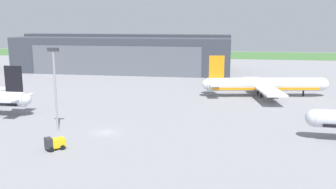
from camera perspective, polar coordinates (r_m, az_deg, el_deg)
ground_plane at (r=81.02m, az=-9.55°, el=-5.79°), size 440.00×440.00×0.00m
grass_field_strip at (r=263.93m, az=3.70°, el=6.18°), size 440.00×56.00×0.08m
maintenance_hangar at (r=179.53m, az=-6.51°, el=6.32°), size 99.01×37.08×17.24m
airliner_far_right at (r=120.53m, az=14.68°, el=1.45°), size 39.47×33.83×12.92m
pushback_tractor at (r=72.52m, az=-17.04°, el=-7.16°), size 3.82×3.79×2.43m
apron_light_mast at (r=82.47m, az=-16.99°, el=1.77°), size 2.40×0.50×18.04m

